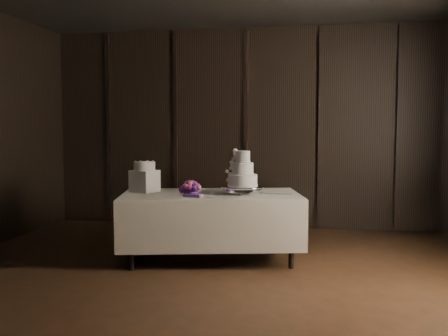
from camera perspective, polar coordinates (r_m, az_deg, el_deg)
room at (r=4.13m, az=-4.06°, el=4.72°), size 6.08×7.08×3.08m
display_table at (r=5.67m, az=-1.50°, el=-6.37°), size 2.17×1.45×0.76m
cake_stand at (r=5.56m, az=2.14°, el=-2.54°), size 0.63×0.63×0.09m
wedding_cake at (r=5.53m, az=1.83°, el=-0.50°), size 0.38×0.33×0.39m
bouquet at (r=5.46m, az=-3.81°, el=-2.45°), size 0.35×0.43×0.19m
box_pedestal at (r=5.82m, az=-9.05°, el=-1.48°), size 0.33×0.33×0.25m
small_cake at (r=5.81m, az=-9.07°, el=0.22°), size 0.30×0.30×0.10m
cake_knife at (r=5.57m, az=5.50°, el=-2.95°), size 0.37×0.10×0.01m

